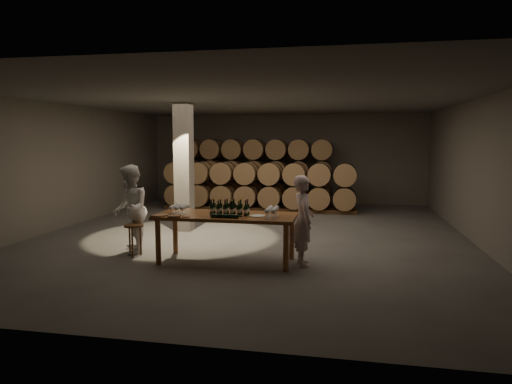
% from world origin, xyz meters
% --- Properties ---
extents(room, '(12.00, 12.00, 12.00)m').
position_xyz_m(room, '(-1.80, 0.20, 1.60)').
color(room, '#4E4C49').
rests_on(room, ground).
extents(tasting_table, '(2.60, 1.10, 0.90)m').
position_xyz_m(tasting_table, '(0.00, -2.50, 0.80)').
color(tasting_table, brown).
rests_on(tasting_table, ground).
extents(barrel_stack_back, '(5.48, 0.95, 2.31)m').
position_xyz_m(barrel_stack_back, '(-0.96, 5.20, 1.20)').
color(barrel_stack_back, brown).
rests_on(barrel_stack_back, ground).
extents(barrel_stack_front, '(6.26, 0.95, 1.57)m').
position_xyz_m(barrel_stack_front, '(-0.57, 3.80, 0.83)').
color(barrel_stack_front, brown).
rests_on(barrel_stack_front, ground).
extents(bottle_cluster, '(0.72, 0.22, 0.30)m').
position_xyz_m(bottle_cluster, '(0.07, -2.53, 1.01)').
color(bottle_cluster, black).
rests_on(bottle_cluster, tasting_table).
extents(lying_bottles, '(0.59, 0.07, 0.07)m').
position_xyz_m(lying_bottles, '(0.08, -2.88, 0.94)').
color(lying_bottles, black).
rests_on(lying_bottles, tasting_table).
extents(glass_cluster_left, '(0.30, 0.41, 0.17)m').
position_xyz_m(glass_cluster_left, '(-0.89, -2.57, 1.02)').
color(glass_cluster_left, silver).
rests_on(glass_cluster_left, tasting_table).
extents(glass_cluster_right, '(0.20, 0.53, 0.18)m').
position_xyz_m(glass_cluster_right, '(0.89, -2.64, 1.03)').
color(glass_cluster_right, silver).
rests_on(glass_cluster_right, tasting_table).
extents(plate, '(0.29, 0.29, 0.02)m').
position_xyz_m(plate, '(0.61, -2.59, 0.91)').
color(plate, white).
rests_on(plate, tasting_table).
extents(notebook_near, '(0.26, 0.23, 0.03)m').
position_xyz_m(notebook_near, '(-0.85, -2.95, 0.92)').
color(notebook_near, brown).
rests_on(notebook_near, tasting_table).
extents(notebook_corner, '(0.32, 0.36, 0.03)m').
position_xyz_m(notebook_corner, '(-1.14, -2.89, 0.91)').
color(notebook_corner, brown).
rests_on(notebook_corner, tasting_table).
extents(pen, '(0.15, 0.04, 0.01)m').
position_xyz_m(pen, '(-0.63, -2.95, 0.91)').
color(pen, black).
rests_on(pen, tasting_table).
extents(stool, '(0.38, 0.38, 0.63)m').
position_xyz_m(stool, '(-1.90, -2.43, 0.51)').
color(stool, brown).
rests_on(stool, ground).
extents(person_man, '(0.56, 0.69, 1.65)m').
position_xyz_m(person_man, '(1.43, -2.45, 0.83)').
color(person_man, beige).
rests_on(person_man, ground).
extents(person_woman, '(1.00, 1.08, 1.79)m').
position_xyz_m(person_woman, '(-2.07, -2.23, 0.90)').
color(person_woman, white).
rests_on(person_woman, ground).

